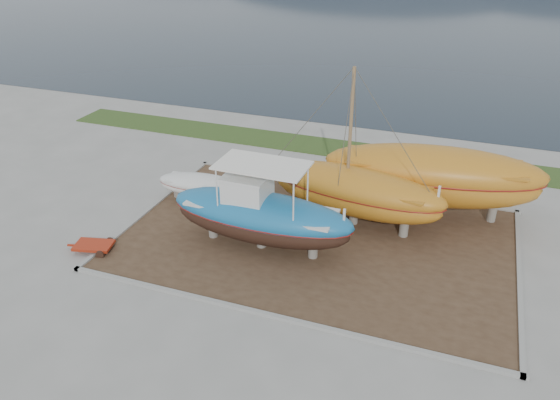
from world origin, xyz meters
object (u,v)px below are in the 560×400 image
at_px(white_dinghy, 200,188).
at_px(orange_sailboat, 358,151).
at_px(blue_caique, 261,207).
at_px(red_trailer, 94,247).
at_px(orange_bare_hull, 431,183).

xyz_separation_m(white_dinghy, orange_sailboat, (8.43, 0.35, 3.23)).
relative_size(blue_caique, red_trailer, 3.41).
height_order(orange_bare_hull, red_trailer, orange_bare_hull).
bearing_deg(blue_caique, orange_bare_hull, 41.24).
height_order(blue_caique, red_trailer, blue_caique).
bearing_deg(orange_sailboat, blue_caique, -125.99).
xyz_separation_m(orange_sailboat, orange_bare_hull, (3.38, 2.27, -2.14)).
height_order(white_dinghy, orange_sailboat, orange_sailboat).
bearing_deg(blue_caique, orange_sailboat, 46.56).
distance_m(blue_caique, white_dinghy, 6.06).
bearing_deg(orange_sailboat, white_dinghy, -169.38).
height_order(orange_sailboat, red_trailer, orange_sailboat).
bearing_deg(white_dinghy, orange_sailboat, -3.09).
xyz_separation_m(blue_caique, orange_bare_hull, (6.91, 5.89, -0.32)).
height_order(orange_sailboat, orange_bare_hull, orange_sailboat).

